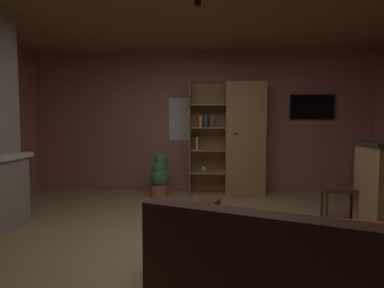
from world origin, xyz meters
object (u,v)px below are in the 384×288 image
Objects in this scene: potted_floor_plant at (160,175)px; wall_mounted_tv at (312,107)px; coffee_table at (195,236)px; table_book_0 at (202,223)px; bookshelf_cabinet at (240,139)px; dining_chair at (347,183)px.

wall_mounted_tv is at bearing 10.14° from potted_floor_plant.
table_book_0 is at bearing 31.08° from coffee_table.
table_book_0 is (0.05, 0.03, 0.10)m from coffee_table.
bookshelf_cabinet is 2.04m from dining_chair.
table_book_0 reaches higher than coffee_table.
potted_floor_plant is at bearing 105.57° from coffee_table.
potted_floor_plant is 0.98× the size of wall_mounted_tv.
dining_chair is at bearing -52.61° from bookshelf_cabinet.
wall_mounted_tv is at bearing 59.04° from coffee_table.
bookshelf_cabinet reaches higher than wall_mounted_tv.
dining_chair is at bearing 38.29° from table_book_0.
bookshelf_cabinet is at bearing -170.86° from wall_mounted_tv.
wall_mounted_tv is at bearing 86.73° from dining_chair.
table_book_0 is at bearing -73.19° from potted_floor_plant.
wall_mounted_tv is (2.70, 0.48, 1.19)m from potted_floor_plant.
bookshelf_cabinet is 3.15m from coffee_table.
table_book_0 is 0.15× the size of wall_mounted_tv.
bookshelf_cabinet is 2.16× the size of dining_chair.
bookshelf_cabinet is 16.66× the size of table_book_0.
wall_mounted_tv reaches higher than potted_floor_plant.
coffee_table is 5.45× the size of table_book_0.
dining_chair is 2.07m from wall_mounted_tv.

